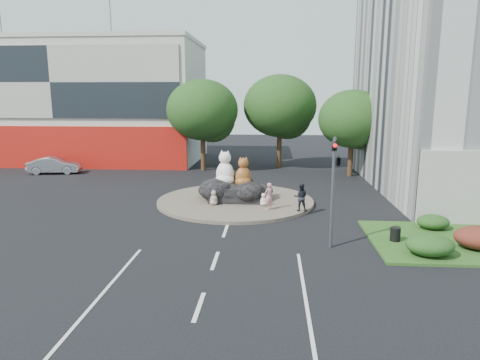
% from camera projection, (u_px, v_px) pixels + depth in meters
% --- Properties ---
extents(ground, '(120.00, 120.00, 0.00)m').
position_uv_depth(ground, '(215.00, 261.00, 17.79)').
color(ground, black).
rests_on(ground, ground).
extents(roundabout_island, '(10.00, 10.00, 0.20)m').
position_uv_depth(roundabout_island, '(235.00, 201.00, 27.56)').
color(roundabout_island, brown).
rests_on(roundabout_island, ground).
extents(rock_plinth, '(3.20, 2.60, 0.90)m').
position_uv_depth(rock_plinth, '(235.00, 193.00, 27.45)').
color(rock_plinth, black).
rests_on(rock_plinth, roundabout_island).
extents(shophouse_block, '(25.20, 12.30, 17.40)m').
position_uv_depth(shophouse_block, '(80.00, 102.00, 45.23)').
color(shophouse_block, silver).
rests_on(shophouse_block, ground).
extents(grass_verge, '(10.00, 6.00, 0.12)m').
position_uv_depth(grass_verge, '(480.00, 242.00, 19.84)').
color(grass_verge, '#2E531B').
rests_on(grass_verge, ground).
extents(tree_left, '(6.46, 6.46, 8.27)m').
position_uv_depth(tree_left, '(203.00, 113.00, 38.66)').
color(tree_left, '#382314').
rests_on(tree_left, ground).
extents(tree_mid, '(6.84, 6.84, 8.76)m').
position_uv_depth(tree_mid, '(281.00, 109.00, 40.05)').
color(tree_mid, '#382314').
rests_on(tree_mid, ground).
extents(tree_right, '(5.70, 5.70, 7.30)m').
position_uv_depth(tree_right, '(353.00, 122.00, 35.88)').
color(tree_right, '#382314').
rests_on(tree_right, ground).
extents(hedge_near_green, '(2.00, 1.60, 0.90)m').
position_uv_depth(hedge_near_green, '(430.00, 245.00, 18.01)').
color(hedge_near_green, '#123A16').
rests_on(hedge_near_green, grass_verge).
extents(hedge_red, '(2.20, 1.76, 0.99)m').
position_uv_depth(hedge_red, '(480.00, 238.00, 18.79)').
color(hedge_red, '#482013').
rests_on(hedge_red, grass_verge).
extents(hedge_back_green, '(1.60, 1.28, 0.72)m').
position_uv_depth(hedge_back_green, '(433.00, 222.00, 21.63)').
color(hedge_back_green, '#123A16').
rests_on(hedge_back_green, grass_verge).
extents(traffic_light, '(0.44, 1.24, 5.00)m').
position_uv_depth(traffic_light, '(336.00, 169.00, 18.68)').
color(traffic_light, '#595B60').
rests_on(traffic_light, ground).
extents(street_lamp, '(2.34, 0.22, 8.06)m').
position_uv_depth(street_lamp, '(461.00, 136.00, 23.81)').
color(street_lamp, '#595B60').
rests_on(street_lamp, ground).
extents(cat_white, '(1.74, 1.65, 2.29)m').
position_uv_depth(cat_white, '(225.00, 168.00, 27.25)').
color(cat_white, white).
rests_on(cat_white, rock_plinth).
extents(cat_tabby, '(1.45, 1.37, 1.93)m').
position_uv_depth(cat_tabby, '(243.00, 172.00, 26.94)').
color(cat_tabby, '#BF6727').
rests_on(cat_tabby, rock_plinth).
extents(kitten_calico, '(0.74, 0.71, 0.94)m').
position_uv_depth(kitten_calico, '(214.00, 197.00, 26.09)').
color(kitten_calico, beige).
rests_on(kitten_calico, roundabout_island).
extents(kitten_white, '(0.56, 0.51, 0.81)m').
position_uv_depth(kitten_white, '(264.00, 199.00, 25.91)').
color(kitten_white, beige).
rests_on(kitten_white, roundabout_island).
extents(pedestrian_pink, '(0.68, 0.68, 1.59)m').
position_uv_depth(pedestrian_pink, '(269.00, 196.00, 24.95)').
color(pedestrian_pink, pink).
rests_on(pedestrian_pink, roundabout_island).
extents(pedestrian_dark, '(0.84, 0.68, 1.63)m').
position_uv_depth(pedestrian_dark, '(301.00, 197.00, 24.64)').
color(pedestrian_dark, black).
rests_on(pedestrian_dark, roundabout_island).
extents(parked_car, '(4.65, 2.28, 1.47)m').
position_uv_depth(parked_car, '(54.00, 165.00, 37.78)').
color(parked_car, '#ADB0B5').
rests_on(parked_car, ground).
extents(litter_bin, '(0.62, 0.62, 0.64)m').
position_uv_depth(litter_bin, '(395.00, 234.00, 19.84)').
color(litter_bin, black).
rests_on(litter_bin, grass_verge).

